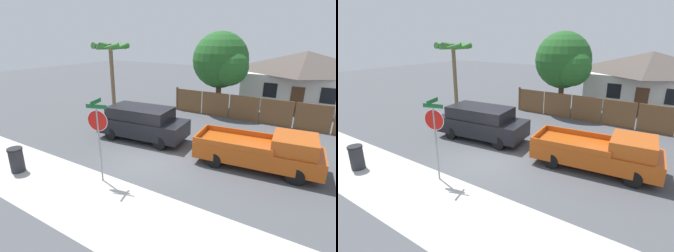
# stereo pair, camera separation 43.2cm
# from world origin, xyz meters

# --- Properties ---
(ground_plane) EXTENTS (80.00, 80.00, 0.00)m
(ground_plane) POSITION_xyz_m (0.00, 0.00, 0.00)
(ground_plane) COLOR #4C4F54
(sidewalk_strip) EXTENTS (36.00, 3.20, 0.01)m
(sidewalk_strip) POSITION_xyz_m (0.00, -3.60, 0.00)
(sidewalk_strip) COLOR beige
(sidewalk_strip) RESTS_ON ground
(wooden_fence) EXTENTS (14.74, 0.12, 1.79)m
(wooden_fence) POSITION_xyz_m (3.95, 8.49, 0.85)
(wooden_fence) COLOR brown
(wooden_fence) RESTS_ON ground
(house) EXTENTS (9.32, 6.22, 4.40)m
(house) POSITION_xyz_m (4.66, 15.09, 2.28)
(house) COLOR white
(house) RESTS_ON ground
(oak_tree) EXTENTS (4.25, 4.05, 5.87)m
(oak_tree) POSITION_xyz_m (-0.35, 9.73, 3.74)
(oak_tree) COLOR brown
(oak_tree) RESTS_ON ground
(palm_tree) EXTENTS (2.52, 2.72, 5.09)m
(palm_tree) POSITION_xyz_m (-6.99, 5.28, 4.36)
(palm_tree) COLOR brown
(palm_tree) RESTS_ON ground
(red_suv) EXTENTS (5.09, 2.52, 1.83)m
(red_suv) POSITION_xyz_m (-1.87, 2.04, 0.99)
(red_suv) COLOR black
(red_suv) RESTS_ON ground
(orange_pickup) EXTENTS (5.40, 2.54, 1.65)m
(orange_pickup) POSITION_xyz_m (4.61, 2.07, 0.80)
(orange_pickup) COLOR #B74C14
(orange_pickup) RESTS_ON ground
(stop_sign) EXTENTS (0.79, 0.71, 3.30)m
(stop_sign) POSITION_xyz_m (-0.49, -2.40, 2.24)
(stop_sign) COLOR gray
(stop_sign) RESTS_ON ground
(trash_bin) EXTENTS (0.60, 0.60, 1.06)m
(trash_bin) POSITION_xyz_m (-4.09, -3.76, 0.54)
(trash_bin) COLOR #28282D
(trash_bin) RESTS_ON ground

